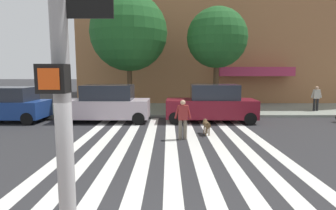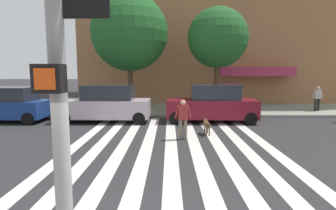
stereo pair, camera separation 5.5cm
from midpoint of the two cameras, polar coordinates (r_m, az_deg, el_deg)
ground_plane at (r=10.14m, az=-2.00°, el=-8.89°), size 160.00×160.00×0.00m
sidewalk_far at (r=19.30m, az=-1.04°, el=-0.90°), size 80.00×6.00×0.15m
crosswalk_stripes at (r=10.14m, az=0.50°, el=-8.87°), size 7.65×12.12×0.01m
parked_car_near_curb at (r=17.37m, az=-31.03°, el=0.03°), size 4.41×2.16×1.92m
parked_car_behind_first at (r=15.28m, az=-13.13°, el=0.16°), size 4.90×1.97×2.04m
parked_car_third_in_line at (r=15.06m, az=9.10°, el=0.16°), size 4.95×2.07×2.07m
street_tree_nearest at (r=18.29m, az=-8.36°, el=14.89°), size 5.00×5.00×7.63m
street_tree_middle at (r=17.94m, az=10.22°, el=13.76°), size 3.84×3.84×6.68m
pedestrian_dog_walker at (r=11.06m, az=3.01°, el=-2.60°), size 0.71×0.26×1.64m
dog_on_leash at (r=12.12m, az=8.00°, el=-4.11°), size 0.29×0.98×0.65m
pedestrian_bystander at (r=20.51m, az=28.79°, el=1.50°), size 0.71×0.26×1.64m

